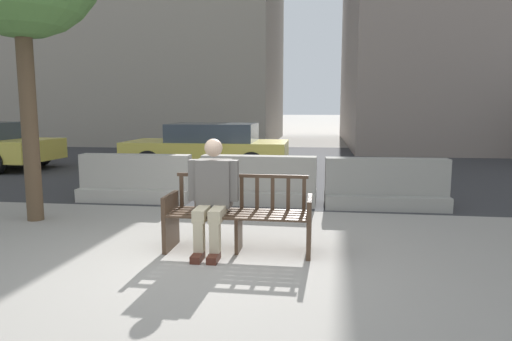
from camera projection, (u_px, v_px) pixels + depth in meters
name	position (u px, v px, depth m)	size (l,w,h in m)	color
ground_plane	(194.00, 264.00, 4.92)	(200.00, 200.00, 0.00)	gray
street_asphalt	(273.00, 164.00, 13.45)	(120.00, 12.00, 0.01)	#333335
street_bench	(239.00, 218.00, 5.33)	(1.69, 0.54, 0.88)	#473323
seated_person	(212.00, 193.00, 5.27)	(0.58, 0.72, 1.31)	#66605B
jersey_barrier_centre	(259.00, 184.00, 7.99)	(2.02, 0.73, 0.84)	#9E998E
jersey_barrier_left	(136.00, 182.00, 8.22)	(2.01, 0.72, 0.84)	#ADA89E
jersey_barrier_right	(386.00, 188.00, 7.61)	(2.01, 0.72, 0.84)	gray
car_taxi_near	(209.00, 147.00, 11.69)	(4.10, 1.91, 1.27)	#DBC64C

